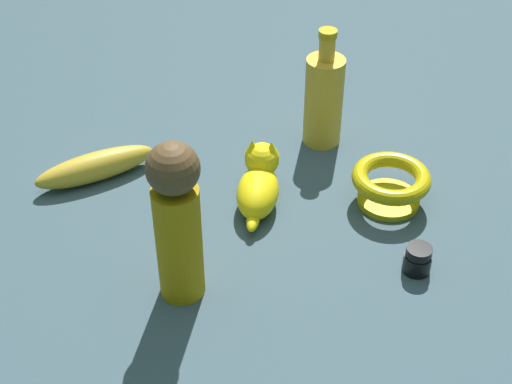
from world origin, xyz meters
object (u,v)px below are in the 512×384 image
Objects in this scene: person_figure_adult at (177,220)px; bottle_tall at (324,98)px; cat_figurine at (259,183)px; nail_polish_jar at (418,259)px; bowl at (391,183)px; banana at (95,167)px.

person_figure_adult reaches higher than bottle_tall.
nail_polish_jar is at bearing -151.02° from cat_figurine.
bowl is 0.58× the size of bottle_tall.
bottle_tall is at bearing -7.38° from nail_polish_jar.
bottle_tall is (0.19, 0.01, 0.05)m from bowl.
cat_figurine is 0.27m from nail_polish_jar.
person_figure_adult is 1.23× the size of banana.
bowl is (0.14, -0.05, 0.02)m from nail_polish_jar.
cat_figurine is at bearing -55.63° from person_figure_adult.
person_figure_adult is 5.74× the size of nail_polish_jar.
cat_figurine reaches higher than nail_polish_jar.
person_figure_adult is 0.31m from banana.
bottle_tall is (0.22, -0.35, -0.04)m from person_figure_adult.
banana is 0.39m from bottle_tall.
bottle_tall is at bearing 2.18° from bowl.
banana is 4.67× the size of nail_polish_jar.
banana is at bearing 39.74° from nail_polish_jar.
person_figure_adult is at bearing 122.52° from bottle_tall.
bowl is 0.20m from bottle_tall.
banana is 0.47m from bowl.
bottle_tall is at bearing -57.48° from person_figure_adult.
person_figure_adult is at bearing 124.37° from cat_figurine.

